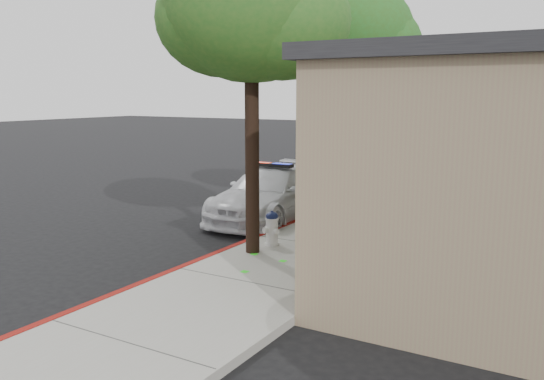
{
  "coord_description": "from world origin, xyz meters",
  "views": [
    {
      "loc": [
        7.14,
        -8.34,
        3.53
      ],
      "look_at": [
        0.67,
        2.6,
        1.38
      ],
      "focal_mm": 37.75,
      "sensor_mm": 36.0,
      "label": 1
    }
  ],
  "objects_px": {
    "street_tree_mid": "(351,39)",
    "street_tree_near": "(251,13)",
    "fire_hydrant": "(272,228)",
    "street_tree_far": "(395,72)",
    "police_car": "(272,193)"
  },
  "relations": [
    {
      "from": "street_tree_mid",
      "to": "street_tree_near",
      "type": "bearing_deg",
      "value": -94.17
    },
    {
      "from": "street_tree_near",
      "to": "street_tree_mid",
      "type": "bearing_deg",
      "value": 85.83
    },
    {
      "from": "police_car",
      "to": "fire_hydrant",
      "type": "distance_m",
      "value": 3.45
    },
    {
      "from": "police_car",
      "to": "street_tree_mid",
      "type": "bearing_deg",
      "value": 16.64
    },
    {
      "from": "street_tree_near",
      "to": "street_tree_far",
      "type": "bearing_deg",
      "value": 89.83
    },
    {
      "from": "fire_hydrant",
      "to": "street_tree_far",
      "type": "height_order",
      "value": "street_tree_far"
    },
    {
      "from": "fire_hydrant",
      "to": "street_tree_near",
      "type": "xyz_separation_m",
      "value": [
        -0.06,
        -0.71,
        4.59
      ]
    },
    {
      "from": "police_car",
      "to": "street_tree_mid",
      "type": "height_order",
      "value": "street_tree_mid"
    },
    {
      "from": "fire_hydrant",
      "to": "street_tree_mid",
      "type": "height_order",
      "value": "street_tree_mid"
    },
    {
      "from": "police_car",
      "to": "street_tree_mid",
      "type": "distance_m",
      "value": 4.71
    },
    {
      "from": "street_tree_near",
      "to": "street_tree_mid",
      "type": "relative_size",
      "value": 1.05
    },
    {
      "from": "street_tree_far",
      "to": "police_car",
      "type": "bearing_deg",
      "value": -108.23
    },
    {
      "from": "street_tree_mid",
      "to": "street_tree_far",
      "type": "distance_m",
      "value": 4.55
    },
    {
      "from": "street_tree_mid",
      "to": "police_car",
      "type": "bearing_deg",
      "value": -160.29
    },
    {
      "from": "fire_hydrant",
      "to": "street_tree_near",
      "type": "bearing_deg",
      "value": -70.1
    }
  ]
}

